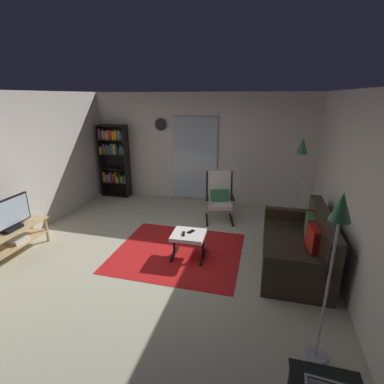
# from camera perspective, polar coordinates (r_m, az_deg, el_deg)

# --- Properties ---
(ground_plane) EXTENTS (7.02, 7.02, 0.00)m
(ground_plane) POSITION_cam_1_polar(r_m,az_deg,el_deg) (4.86, -6.28, -12.75)
(ground_plane) COLOR beige
(wall_back) EXTENTS (5.60, 0.06, 2.60)m
(wall_back) POSITION_cam_1_polar(r_m,az_deg,el_deg) (7.04, 1.66, 8.59)
(wall_back) COLOR silver
(wall_back) RESTS_ON ground
(wall_left) EXTENTS (0.06, 6.00, 2.60)m
(wall_left) POSITION_cam_1_polar(r_m,az_deg,el_deg) (5.85, -32.44, 3.66)
(wall_left) COLOR silver
(wall_left) RESTS_ON ground
(wall_right) EXTENTS (0.06, 6.00, 2.60)m
(wall_right) POSITION_cam_1_polar(r_m,az_deg,el_deg) (4.22, 29.82, -0.69)
(wall_right) COLOR silver
(wall_right) RESTS_ON ground
(glass_door_panel) EXTENTS (1.10, 0.01, 2.00)m
(glass_door_panel) POSITION_cam_1_polar(r_m,az_deg,el_deg) (7.05, 0.49, 6.55)
(glass_door_panel) COLOR silver
(area_rug) EXTENTS (2.08, 1.85, 0.01)m
(area_rug) POSITION_cam_1_polar(r_m,az_deg,el_deg) (4.98, -2.78, -11.73)
(area_rug) COLOR red
(area_rug) RESTS_ON ground
(tv_stand) EXTENTS (0.41, 1.21, 0.47)m
(tv_stand) POSITION_cam_1_polar(r_m,az_deg,el_deg) (5.55, -31.77, -7.81)
(tv_stand) COLOR tan
(tv_stand) RESTS_ON ground
(television) EXTENTS (0.20, 0.81, 0.52)m
(television) POSITION_cam_1_polar(r_m,az_deg,el_deg) (5.40, -32.54, -4.00)
(television) COLOR black
(television) RESTS_ON tv_stand
(bookshelf_near_tv) EXTENTS (0.72, 0.30, 1.83)m
(bookshelf_near_tv) POSITION_cam_1_polar(r_m,az_deg,el_deg) (7.67, -15.14, 6.63)
(bookshelf_near_tv) COLOR black
(bookshelf_near_tv) RESTS_ON ground
(leather_sofa) EXTENTS (0.92, 1.83, 0.88)m
(leather_sofa) POSITION_cam_1_polar(r_m,az_deg,el_deg) (4.77, 20.39, -10.26)
(leather_sofa) COLOR #302418
(leather_sofa) RESTS_ON ground
(lounge_armchair) EXTENTS (0.69, 0.76, 1.02)m
(lounge_armchair) POSITION_cam_1_polar(r_m,az_deg,el_deg) (6.07, 5.46, -0.59)
(lounge_armchair) COLOR black
(lounge_armchair) RESTS_ON ground
(ottoman) EXTENTS (0.54, 0.50, 0.42)m
(ottoman) POSITION_cam_1_polar(r_m,az_deg,el_deg) (4.69, -0.70, -8.98)
(ottoman) COLOR white
(ottoman) RESTS_ON ground
(tv_remote) EXTENTS (0.07, 0.15, 0.02)m
(tv_remote) POSITION_cam_1_polar(r_m,az_deg,el_deg) (4.63, -1.68, -8.25)
(tv_remote) COLOR black
(tv_remote) RESTS_ON ottoman
(cell_phone) EXTENTS (0.12, 0.16, 0.01)m
(cell_phone) POSITION_cam_1_polar(r_m,az_deg,el_deg) (4.70, -0.18, -7.83)
(cell_phone) COLOR black
(cell_phone) RESTS_ON ottoman
(floor_lamp_by_sofa) EXTENTS (0.22, 0.22, 1.75)m
(floor_lamp_by_sofa) POSITION_cam_1_polar(r_m,az_deg,el_deg) (2.80, 26.85, -6.78)
(floor_lamp_by_sofa) COLOR #A5A5AD
(floor_lamp_by_sofa) RESTS_ON ground
(floor_lamp_by_shelf) EXTENTS (0.22, 0.22, 1.78)m
(floor_lamp_by_shelf) POSITION_cam_1_polar(r_m,az_deg,el_deg) (5.81, 20.84, 7.05)
(floor_lamp_by_shelf) COLOR #A5A5AD
(floor_lamp_by_shelf) RESTS_ON ground
(wall_clock) EXTENTS (0.29, 0.03, 0.29)m
(wall_clock) POSITION_cam_1_polar(r_m,az_deg,el_deg) (7.17, -6.23, 13.11)
(wall_clock) COLOR silver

